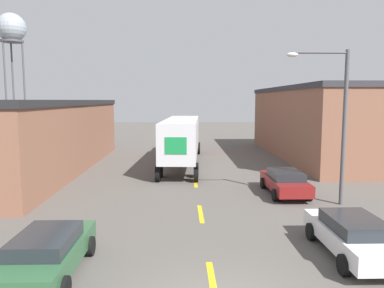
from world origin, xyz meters
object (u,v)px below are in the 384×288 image
Objects in this scene: semi_truck at (183,136)px; water_tower at (11,30)px; parked_car_left_near at (48,252)px; parked_car_right_mid at (285,181)px; parked_car_right_near at (353,235)px; street_lamp at (337,115)px.

water_tower reaches higher than semi_truck.
semi_truck reaches higher than parked_car_left_near.
parked_car_left_near is (-9.67, -9.39, 0.00)m from parked_car_right_mid.
water_tower reaches higher than parked_car_right_mid.
semi_truck is 0.83× the size of water_tower.
water_tower reaches higher than parked_car_left_near.
parked_car_right_mid is at bearing 90.00° from parked_car_right_near.
parked_car_right_near is 9.74m from parked_car_left_near.
water_tower is (-32.39, 49.37, 15.39)m from parked_car_right_near.
water_tower is 56.36m from street_lamp.
semi_truck is 20.23m from parked_car_left_near.
semi_truck is 3.42× the size of parked_car_right_mid.
water_tower reaches higher than parked_car_right_near.
parked_car_right_mid is 8.23m from parked_car_right_near.
parked_car_right_near is 61.02m from water_tower.
parked_car_left_near is at bearing -147.58° from street_lamp.
water_tower is at bearing 128.40° from street_lamp.
water_tower reaches higher than street_lamp.
parked_car_left_near is 0.60× the size of street_lamp.
parked_car_right_mid is 4.67m from street_lamp.
parked_car_right_mid and parked_car_left_near have the same top height.
water_tower is (-32.39, 41.14, 15.39)m from parked_car_right_mid.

